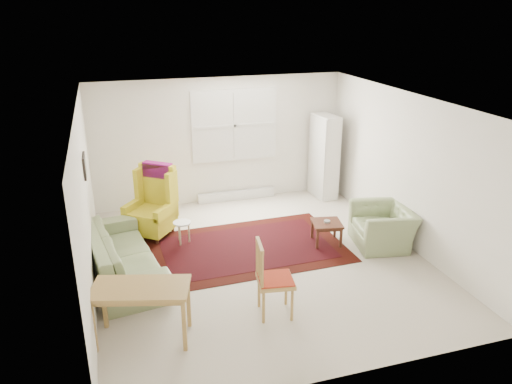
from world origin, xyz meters
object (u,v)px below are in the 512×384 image
object	(u,v)px
wingback_chair	(150,202)
coffee_table	(326,233)
armchair	(383,223)
cabinet	(324,156)
sofa	(121,246)
stool	(183,232)
desk_chair	(275,279)
desk	(143,313)

from	to	relation	value
wingback_chair	coffee_table	bearing A→B (deg)	14.56
armchair	cabinet	world-z (taller)	cabinet
wingback_chair	cabinet	size ratio (longest dim) A/B	0.72
sofa	stool	size ratio (longest dim) A/B	5.72
sofa	coffee_table	distance (m)	3.34
wingback_chair	cabinet	xyz separation A→B (m)	(3.65, 0.89, 0.24)
wingback_chair	coffee_table	world-z (taller)	wingback_chair
desk_chair	armchair	bearing A→B (deg)	-51.39
sofa	coffee_table	xyz separation A→B (m)	(3.33, 0.04, -0.27)
sofa	wingback_chair	distance (m)	1.35
wingback_chair	desk	distance (m)	2.94
armchair	desk	xyz separation A→B (m)	(-4.05, -1.40, -0.04)
desk_chair	coffee_table	bearing A→B (deg)	-33.10
coffee_table	cabinet	size ratio (longest dim) A/B	0.28
cabinet	desk_chair	world-z (taller)	cabinet
wingback_chair	coffee_table	size ratio (longest dim) A/B	2.61
armchair	desk	world-z (taller)	armchair
armchair	wingback_chair	xyz separation A→B (m)	(-3.65, 1.50, 0.22)
wingback_chair	desk	xyz separation A→B (m)	(-0.40, -2.90, -0.26)
armchair	desk	bearing A→B (deg)	-61.13
coffee_table	cabinet	distance (m)	2.35
coffee_table	stool	xyz separation A→B (m)	(-2.31, 0.70, 0.01)
sofa	armchair	world-z (taller)	sofa
armchair	cabinet	distance (m)	2.44
cabinet	wingback_chair	bearing A→B (deg)	-171.66
wingback_chair	desk	bearing A→B (deg)	-60.09
wingback_chair	stool	bearing A→B (deg)	-8.44
sofa	desk_chair	xyz separation A→B (m)	(1.83, -1.65, 0.06)
stool	desk_chair	bearing A→B (deg)	-71.10
armchair	stool	size ratio (longest dim) A/B	2.54
stool	cabinet	world-z (taller)	cabinet
stool	coffee_table	bearing A→B (deg)	-16.87
desk	desk_chair	distance (m)	1.69
cabinet	desk	size ratio (longest dim) A/B	1.52
sofa	desk_chair	size ratio (longest dim) A/B	2.21
coffee_table	stool	bearing A→B (deg)	163.13
sofa	desk_chair	bearing A→B (deg)	-140.64
armchair	wingback_chair	bearing A→B (deg)	-102.55
coffee_table	cabinet	xyz separation A→B (m)	(0.87, 2.08, 0.67)
cabinet	desk	xyz separation A→B (m)	(-4.05, -3.79, -0.50)
desk	desk_chair	world-z (taller)	desk_chair
wingback_chair	stool	size ratio (longest dim) A/B	3.10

